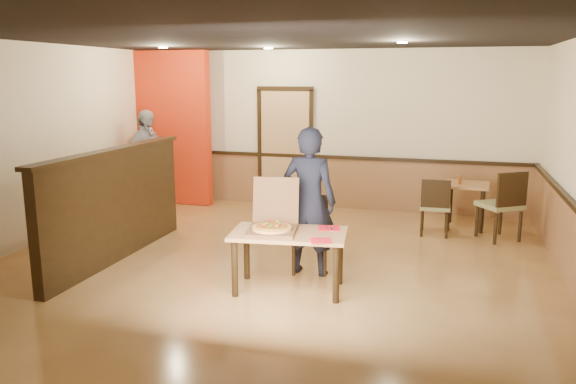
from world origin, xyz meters
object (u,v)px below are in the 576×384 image
object	(u,v)px
pizza_box	(273,225)
condiment	(460,180)
passerby	(147,161)
side_table	(466,194)
main_table	(289,241)
side_chair_left	(435,204)
side_chair_right	(503,203)
diner_chair	(310,230)
diner	(309,201)

from	to	relation	value
pizza_box	condiment	bearing A→B (deg)	49.47
passerby	pizza_box	distance (m)	4.42
side_table	condiment	distance (m)	0.28
main_table	side_chair_left	xyz separation A→B (m)	(1.48, 2.69, -0.09)
side_chair_right	side_table	bearing A→B (deg)	-85.63
side_table	pizza_box	size ratio (longest dim) A/B	1.02
diner_chair	diner	distance (m)	0.42
main_table	diner	size ratio (longest dim) A/B	0.75
side_chair_right	passerby	size ratio (longest dim) A/B	0.58
side_chair_right	passerby	xyz separation A→B (m)	(-5.87, 0.27, 0.32)
side_table	pizza_box	bearing A→B (deg)	-122.44
diner	pizza_box	xyz separation A→B (m)	(-0.26, -0.62, -0.15)
side_table	passerby	size ratio (longest dim) A/B	0.40
side_chair_left	diner	xyz separation A→B (m)	(-1.40, -2.09, 0.41)
side_chair_right	passerby	world-z (taller)	passerby
side_table	diner_chair	bearing A→B (deg)	-126.23
diner_chair	side_table	size ratio (longest dim) A/B	1.29
main_table	pizza_box	size ratio (longest dim) A/B	1.93
main_table	side_chair_left	world-z (taller)	side_chair_left
side_table	condiment	size ratio (longest dim) A/B	5.24
side_chair_right	diner	distance (m)	3.16
passerby	condiment	size ratio (longest dim) A/B	13.21
side_chair_left	passerby	world-z (taller)	passerby
main_table	passerby	size ratio (longest dim) A/B	0.75
diner_chair	side_chair_right	bearing A→B (deg)	27.19
side_table	pizza_box	distance (m)	3.94
main_table	diner	bearing A→B (deg)	75.72
main_table	side_chair_left	bearing A→B (deg)	54.35
side_chair_right	side_table	xyz separation A→B (m)	(-0.49, 0.61, -0.03)
pizza_box	side_table	bearing A→B (deg)	48.67
side_chair_left	diner	size ratio (longest dim) A/B	0.49
side_chair_right	diner	world-z (taller)	diner
side_chair_right	diner	bearing A→B (deg)	7.28
main_table	side_table	size ratio (longest dim) A/B	1.88
diner_chair	side_table	xyz separation A→B (m)	(1.88, 2.56, 0.04)
main_table	side_chair_right	bearing A→B (deg)	41.20
side_chair_right	pizza_box	world-z (taller)	pizza_box
side_table	passerby	distance (m)	5.40
side_chair_left	passerby	bearing A→B (deg)	-4.15
side_chair_left	diner	distance (m)	2.55
side_chair_right	side_table	size ratio (longest dim) A/B	1.47
main_table	side_chair_left	size ratio (longest dim) A/B	1.52
side_chair_left	pizza_box	distance (m)	3.19
main_table	passerby	xyz separation A→B (m)	(-3.44, 2.97, 0.32)
diner_chair	side_chair_left	xyz separation A→B (m)	(1.43, 1.95, -0.02)
side_chair_left	side_chair_right	size ratio (longest dim) A/B	0.85
side_table	side_chair_right	bearing A→B (deg)	-51.18
side_chair_left	condiment	world-z (taller)	side_chair_left
side_chair_left	side_table	world-z (taller)	side_chair_left
side_chair_right	pizza_box	size ratio (longest dim) A/B	1.50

